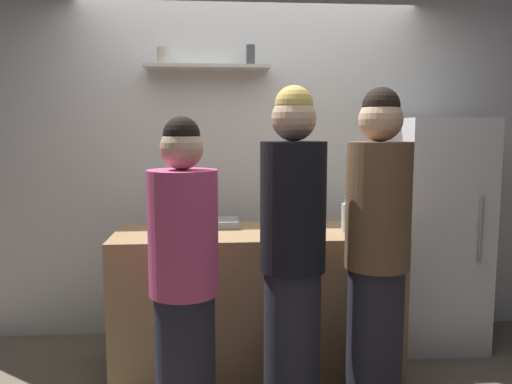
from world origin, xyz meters
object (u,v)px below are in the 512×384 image
object	(u,v)px
baking_pan	(213,223)
person_blonde	(293,260)
wine_bottle_pale_glass	(372,205)
utensil_holder	(275,224)
water_bottle_plastic	(348,216)
person_pink_top	(184,286)
wine_bottle_dark_glass	(300,206)
person_brown_jacket	(377,258)
refrigerator	(437,233)

from	to	relation	value
baking_pan	person_blonde	world-z (taller)	person_blonde
wine_bottle_pale_glass	utensil_holder	bearing A→B (deg)	-155.51
water_bottle_plastic	person_pink_top	distance (m)	1.22
wine_bottle_dark_glass	person_pink_top	xyz separation A→B (m)	(-0.74, -1.01, -0.24)
utensil_holder	person_blonde	world-z (taller)	person_blonde
utensil_holder	wine_bottle_pale_glass	xyz separation A→B (m)	(0.71, 0.32, 0.06)
water_bottle_plastic	person_brown_jacket	bearing A→B (deg)	-88.32
utensil_holder	wine_bottle_dark_glass	bearing A→B (deg)	60.10
person_brown_jacket	person_pink_top	size ratio (longest dim) A/B	1.09
wine_bottle_pale_glass	person_blonde	bearing A→B (deg)	-128.79
wine_bottle_pale_glass	water_bottle_plastic	bearing A→B (deg)	-129.92
wine_bottle_pale_glass	person_pink_top	distance (m)	1.58
water_bottle_plastic	wine_bottle_pale_glass	bearing A→B (deg)	50.08
refrigerator	wine_bottle_dark_glass	bearing A→B (deg)	-176.10
wine_bottle_dark_glass	person_brown_jacket	xyz separation A→B (m)	(0.27, -0.88, -0.15)
person_blonde	person_pink_top	size ratio (longest dim) A/B	1.10
wine_bottle_dark_glass	utensil_holder	bearing A→B (deg)	-119.90
baking_pan	water_bottle_plastic	distance (m)	0.89
wine_bottle_pale_glass	person_blonde	size ratio (longest dim) A/B	0.18
wine_bottle_dark_glass	person_blonde	xyz separation A→B (m)	(-0.18, -0.90, -0.15)
refrigerator	wine_bottle_dark_glass	xyz separation A→B (m)	(-1.02, -0.07, 0.22)
baking_pan	utensil_holder	bearing A→B (deg)	-35.40
refrigerator	person_pink_top	bearing A→B (deg)	-148.41
baking_pan	person_blonde	size ratio (longest dim) A/B	0.19
wine_bottle_dark_glass	water_bottle_plastic	world-z (taller)	wine_bottle_dark_glass
wine_bottle_dark_glass	water_bottle_plastic	size ratio (longest dim) A/B	1.43
baking_pan	utensil_holder	xyz separation A→B (m)	(0.38, -0.27, 0.04)
refrigerator	person_pink_top	xyz separation A→B (m)	(-1.76, -1.08, -0.02)
baking_pan	utensil_holder	size ratio (longest dim) A/B	1.60
person_blonde	person_brown_jacket	bearing A→B (deg)	144.83
wine_bottle_dark_glass	person_pink_top	bearing A→B (deg)	-126.15
water_bottle_plastic	utensil_holder	bearing A→B (deg)	-175.43
refrigerator	water_bottle_plastic	size ratio (longest dim) A/B	7.30
person_brown_jacket	person_pink_top	distance (m)	1.02
refrigerator	person_pink_top	world-z (taller)	refrigerator
utensil_holder	wine_bottle_dark_glass	size ratio (longest dim) A/B	0.66
utensil_holder	wine_bottle_dark_glass	distance (m)	0.44
person_blonde	refrigerator	bearing A→B (deg)	-178.78
wine_bottle_dark_glass	refrigerator	bearing A→B (deg)	3.90
refrigerator	utensil_holder	xyz separation A→B (m)	(-1.24, -0.45, 0.17)
wine_bottle_pale_glass	person_brown_jacket	bearing A→B (deg)	-105.19
utensil_holder	water_bottle_plastic	xyz separation A→B (m)	(0.47, 0.04, 0.03)
utensil_holder	wine_bottle_pale_glass	bearing A→B (deg)	24.49
utensil_holder	person_pink_top	distance (m)	0.84
refrigerator	baking_pan	size ratio (longest dim) A/B	4.85
baking_pan	wine_bottle_dark_glass	xyz separation A→B (m)	(0.60, 0.11, 0.10)
wine_bottle_pale_glass	baking_pan	bearing A→B (deg)	-177.32
utensil_holder	person_blonde	size ratio (longest dim) A/B	0.12
utensil_holder	person_brown_jacket	size ratio (longest dim) A/B	0.12
wine_bottle_pale_glass	person_brown_jacket	distance (m)	0.87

